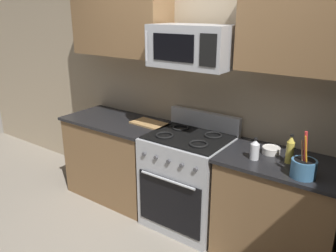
{
  "coord_description": "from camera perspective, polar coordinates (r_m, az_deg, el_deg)",
  "views": [
    {
      "loc": [
        1.55,
        -1.84,
        2.03
      ],
      "look_at": [
        -0.15,
        0.53,
        1.03
      ],
      "focal_mm": 36.22,
      "sensor_mm": 36.0,
      "label": 1
    }
  ],
  "objects": [
    {
      "name": "wall_back",
      "position": [
        3.36,
        7.2,
        6.21
      ],
      "size": [
        8.0,
        0.1,
        2.6
      ],
      "primitive_type": "cube",
      "color": "tan",
      "rests_on": "ground"
    },
    {
      "name": "counter_left",
      "position": [
        3.87,
        -8.64,
        -5.29
      ],
      "size": [
        1.12,
        0.63,
        0.91
      ],
      "color": "olive",
      "rests_on": "ground"
    },
    {
      "name": "range_oven",
      "position": [
        3.33,
        3.39,
        -8.99
      ],
      "size": [
        0.76,
        0.67,
        1.09
      ],
      "color": "#B2B5BA",
      "rests_on": "ground"
    },
    {
      "name": "counter_right",
      "position": [
        3.03,
        17.97,
        -13.43
      ],
      "size": [
        0.98,
        0.63,
        0.91
      ],
      "color": "olive",
      "rests_on": "ground"
    },
    {
      "name": "microwave",
      "position": [
        2.98,
        4.16,
        13.25
      ],
      "size": [
        0.73,
        0.44,
        0.36
      ],
      "color": "#B2B5BA"
    },
    {
      "name": "upper_cabinets_left",
      "position": [
        3.66,
        -8.02,
        17.58
      ],
      "size": [
        1.11,
        0.34,
        0.75
      ],
      "color": "olive"
    },
    {
      "name": "upper_cabinets_right",
      "position": [
        2.75,
        22.49,
        15.98
      ],
      "size": [
        0.97,
        0.34,
        0.75
      ],
      "color": "olive"
    },
    {
      "name": "utensil_crock",
      "position": [
        2.58,
        21.86,
        -6.5
      ],
      "size": [
        0.18,
        0.18,
        0.35
      ],
      "color": "teal",
      "rests_on": "counter_right"
    },
    {
      "name": "cutting_board",
      "position": [
        3.51,
        -3.02,
        0.41
      ],
      "size": [
        0.41,
        0.25,
        0.02
      ],
      "primitive_type": "cube",
      "rotation": [
        0.0,
        0.0,
        -0.06
      ],
      "color": "tan",
      "rests_on": "counter_left"
    },
    {
      "name": "bottle_vinegar",
      "position": [
        2.76,
        14.39,
        -3.89
      ],
      "size": [
        0.07,
        0.07,
        0.18
      ],
      "color": "silver",
      "rests_on": "counter_right"
    },
    {
      "name": "bottle_oil",
      "position": [
        2.77,
        19.86,
        -3.8
      ],
      "size": [
        0.06,
        0.06,
        0.23
      ],
      "color": "gold",
      "rests_on": "counter_right"
    },
    {
      "name": "prep_bowl",
      "position": [
        2.92,
        16.97,
        -3.88
      ],
      "size": [
        0.15,
        0.15,
        0.06
      ],
      "color": "white",
      "rests_on": "counter_right"
    }
  ]
}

